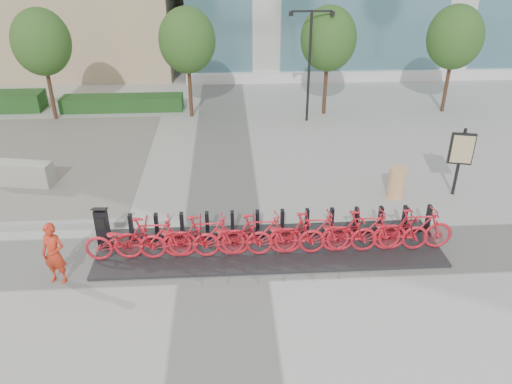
{
  "coord_description": "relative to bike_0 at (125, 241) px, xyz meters",
  "views": [
    {
      "loc": [
        0.2,
        -11.45,
        7.97
      ],
      "look_at": [
        1.0,
        1.5,
        1.2
      ],
      "focal_mm": 35.0,
      "sensor_mm": 36.0,
      "label": 1
    }
  ],
  "objects": [
    {
      "name": "bike_6",
      "position": [
        4.32,
        0.0,
        0.0
      ],
      "size": [
        2.17,
        0.76,
        1.14
      ],
      "primitive_type": "imported",
      "rotation": [
        0.0,
        0.0,
        1.57
      ],
      "color": "red",
      "rests_on": "dock_pad"
    },
    {
      "name": "bike_3",
      "position": [
        2.16,
        0.0,
        0.06
      ],
      "size": [
        2.1,
        0.59,
        1.26
      ],
      "primitive_type": "imported",
      "rotation": [
        0.0,
        0.0,
        1.57
      ],
      "color": "red",
      "rests_on": "dock_pad"
    },
    {
      "name": "bike_1",
      "position": [
        0.72,
        0.0,
        0.06
      ],
      "size": [
        2.1,
        0.59,
        1.26
      ],
      "primitive_type": "imported",
      "rotation": [
        0.0,
        0.0,
        1.57
      ],
      "color": "red",
      "rests_on": "dock_pad"
    },
    {
      "name": "tree_3",
      "position": [
        13.6,
        12.05,
        2.94
      ],
      "size": [
        2.6,
        2.6,
        5.1
      ],
      "color": "#3C2D20",
      "rests_on": "ground"
    },
    {
      "name": "tree_1",
      "position": [
        1.1,
        12.05,
        2.94
      ],
      "size": [
        2.6,
        2.6,
        5.1
      ],
      "color": "#3C2D20",
      "rests_on": "ground"
    },
    {
      "name": "jersey_barrier",
      "position": [
        -4.48,
        4.93,
        -0.22
      ],
      "size": [
        2.29,
        1.01,
        0.86
      ],
      "primitive_type": "cube",
      "rotation": [
        0.0,
        0.0,
        -0.19
      ],
      "color": "gray",
      "rests_on": "ground"
    },
    {
      "name": "bike_11",
      "position": [
        7.92,
        0.0,
        0.06
      ],
      "size": [
        2.1,
        0.59,
        1.26
      ],
      "primitive_type": "imported",
      "rotation": [
        0.0,
        0.0,
        1.57
      ],
      "color": "red",
      "rests_on": "dock_pad"
    },
    {
      "name": "bike_5",
      "position": [
        3.6,
        0.0,
        0.06
      ],
      "size": [
        2.1,
        0.59,
        1.26
      ],
      "primitive_type": "imported",
      "rotation": [
        0.0,
        0.0,
        1.57
      ],
      "color": "red",
      "rests_on": "dock_pad"
    },
    {
      "name": "dock_rail_posts",
      "position": [
        4.32,
        0.82,
        -0.14
      ],
      "size": [
        8.74,
        0.5,
        0.85
      ],
      "primitive_type": null,
      "color": "black",
      "rests_on": "dock_pad"
    },
    {
      "name": "tree_0",
      "position": [
        -5.4,
        12.05,
        2.94
      ],
      "size": [
        2.6,
        2.6,
        5.1
      ],
      "color": "#3C2D20",
      "rests_on": "ground"
    },
    {
      "name": "streetlamp",
      "position": [
        6.6,
        11.05,
        2.48
      ],
      "size": [
        2.0,
        0.2,
        5.0
      ],
      "color": "black",
      "rests_on": "ground"
    },
    {
      "name": "bike_8",
      "position": [
        5.76,
        0.0,
        0.0
      ],
      "size": [
        2.17,
        0.76,
        1.14
      ],
      "primitive_type": "imported",
      "rotation": [
        0.0,
        0.0,
        1.57
      ],
      "color": "red",
      "rests_on": "dock_pad"
    },
    {
      "name": "dock_pad",
      "position": [
        3.9,
        0.35,
        -0.61
      ],
      "size": [
        9.6,
        2.4,
        0.08
      ],
      "primitive_type": "cube",
      "color": "#252527",
      "rests_on": "ground"
    },
    {
      "name": "tree_2",
      "position": [
        7.6,
        12.05,
        2.94
      ],
      "size": [
        2.6,
        2.6,
        5.1
      ],
      "color": "#3C2D20",
      "rests_on": "ground"
    },
    {
      "name": "bike_7",
      "position": [
        5.04,
        0.0,
        0.06
      ],
      "size": [
        2.1,
        0.59,
        1.26
      ],
      "primitive_type": "imported",
      "rotation": [
        0.0,
        0.0,
        1.57
      ],
      "color": "red",
      "rests_on": "dock_pad"
    },
    {
      "name": "bike_4",
      "position": [
        2.88,
        0.0,
        0.0
      ],
      "size": [
        2.17,
        0.76,
        1.14
      ],
      "primitive_type": "imported",
      "rotation": [
        0.0,
        0.0,
        1.57
      ],
      "color": "red",
      "rests_on": "dock_pad"
    },
    {
      "name": "ground",
      "position": [
        2.6,
        0.05,
        -0.65
      ],
      "size": [
        120.0,
        120.0,
        0.0
      ],
      "primitive_type": "plane",
      "color": "#AEAEAE"
    },
    {
      "name": "worker_red",
      "position": [
        -1.61,
        -0.77,
        0.19
      ],
      "size": [
        0.69,
        0.53,
        1.68
      ],
      "primitive_type": "imported",
      "rotation": [
        0.0,
        0.0,
        -0.23
      ],
      "color": "red",
      "rests_on": "ground"
    },
    {
      "name": "bike_0",
      "position": [
        0.0,
        0.0,
        0.0
      ],
      "size": [
        2.17,
        0.76,
        1.14
      ],
      "primitive_type": "imported",
      "rotation": [
        0.0,
        0.0,
        1.57
      ],
      "color": "red",
      "rests_on": "dock_pad"
    },
    {
      "name": "bike_9",
      "position": [
        6.48,
        0.0,
        0.06
      ],
      "size": [
        2.1,
        0.59,
        1.26
      ],
      "primitive_type": "imported",
      "rotation": [
        0.0,
        0.0,
        1.57
      ],
      "color": "red",
      "rests_on": "dock_pad"
    },
    {
      "name": "construction_barrel",
      "position": [
        8.42,
        3.19,
        -0.12
      ],
      "size": [
        0.65,
        0.65,
        1.07
      ],
      "primitive_type": "cylinder",
      "rotation": [
        0.0,
        0.0,
        -0.19
      ],
      "color": "orange",
      "rests_on": "ground"
    },
    {
      "name": "bike_10",
      "position": [
        7.2,
        0.0,
        0.0
      ],
      "size": [
        2.17,
        0.76,
        1.14
      ],
      "primitive_type": "imported",
      "rotation": [
        0.0,
        0.0,
        1.57
      ],
      "color": "red",
      "rests_on": "dock_pad"
    },
    {
      "name": "bike_2",
      "position": [
        1.44,
        0.0,
        0.0
      ],
      "size": [
        2.17,
        0.76,
        1.14
      ],
      "primitive_type": "imported",
      "rotation": [
        0.0,
        0.0,
        1.57
      ],
      "color": "red",
      "rests_on": "dock_pad"
    },
    {
      "name": "kiosk",
      "position": [
        -0.74,
        0.67,
        0.04
      ],
      "size": [
        0.41,
        0.35,
        1.27
      ],
      "rotation": [
        0.0,
        0.0,
        -0.06
      ],
      "color": "black",
      "rests_on": "dock_pad"
    },
    {
      "name": "hedge_b",
      "position": [
        -2.4,
        13.25,
        -0.3
      ],
      "size": [
        6.0,
        1.2,
        0.7
      ],
      "primitive_type": "cube",
      "color": "#1D4C1C",
      "rests_on": "ground"
    },
    {
      "name": "map_sign",
      "position": [
        10.47,
        3.29,
        0.92
      ],
      "size": [
        0.78,
        0.31,
        2.37
      ],
      "rotation": [
        0.0,
        0.0,
        -0.25
      ],
      "color": "black",
      "rests_on": "ground"
    }
  ]
}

